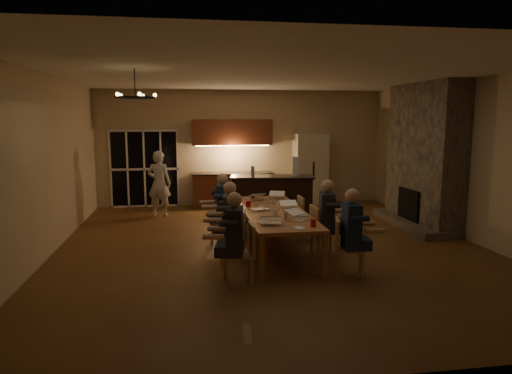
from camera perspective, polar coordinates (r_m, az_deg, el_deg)
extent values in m
plane|color=brown|center=(8.77, 1.90, -7.49)|extent=(9.00, 9.00, 0.00)
cube|color=tan|center=(12.92, -1.78, 4.90)|extent=(8.00, 0.04, 3.20)
cube|color=tan|center=(8.68, -25.15, 2.30)|extent=(0.04, 9.00, 3.20)
cube|color=tan|center=(10.02, 25.20, 3.03)|extent=(0.04, 9.00, 3.20)
cube|color=white|center=(8.47, 2.01, 13.95)|extent=(8.00, 9.00, 0.04)
cube|color=black|center=(12.87, -13.76, 2.19)|extent=(1.86, 0.08, 2.10)
cube|color=#6D6655|center=(10.88, 20.28, 3.69)|extent=(0.58, 2.50, 3.20)
cube|color=beige|center=(12.98, 6.79, 2.21)|extent=(0.90, 0.68, 2.00)
cube|color=#A06A40|center=(8.46, 2.25, -5.46)|extent=(1.10, 3.24, 0.75)
cube|color=black|center=(10.86, 2.01, -1.43)|extent=(2.04, 0.97, 1.08)
imported|color=beige|center=(11.62, -12.01, 0.45)|extent=(0.69, 0.56, 1.64)
torus|color=black|center=(7.52, -14.85, 10.76)|extent=(0.63, 0.63, 0.03)
cylinder|color=silver|center=(7.97, 2.43, -3.20)|extent=(0.08, 0.08, 0.10)
cylinder|color=silver|center=(8.97, 2.19, -1.87)|extent=(0.08, 0.08, 0.10)
cylinder|color=silver|center=(9.10, -1.12, -1.72)|extent=(0.08, 0.08, 0.10)
cylinder|color=#B30B12|center=(7.19, 7.18, -4.49)|extent=(0.09, 0.09, 0.12)
cylinder|color=#B30B12|center=(8.73, -0.95, -2.09)|extent=(0.10, 0.10, 0.12)
cylinder|color=#B2B2B7|center=(7.67, 3.71, -3.60)|extent=(0.06, 0.06, 0.12)
cylinder|color=#3F0F0C|center=(9.63, -0.39, -1.09)|extent=(0.07, 0.07, 0.12)
cylinder|color=#B2B2B7|center=(8.75, 4.75, -2.10)|extent=(0.06, 0.06, 0.12)
cylinder|color=silver|center=(7.99, 5.74, -3.52)|extent=(0.24, 0.24, 0.02)
cylinder|color=silver|center=(7.42, 0.98, -4.40)|extent=(0.23, 0.23, 0.02)
cylinder|color=silver|center=(9.25, 3.89, -1.83)|extent=(0.25, 0.25, 0.02)
cube|color=white|center=(7.08, 5.43, -5.10)|extent=(0.19, 0.23, 0.01)
cylinder|color=#99999E|center=(10.72, -0.42, 2.00)|extent=(0.09, 0.09, 0.24)
cube|color=silver|center=(10.78, 4.98, 2.58)|extent=(0.18, 0.18, 0.45)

